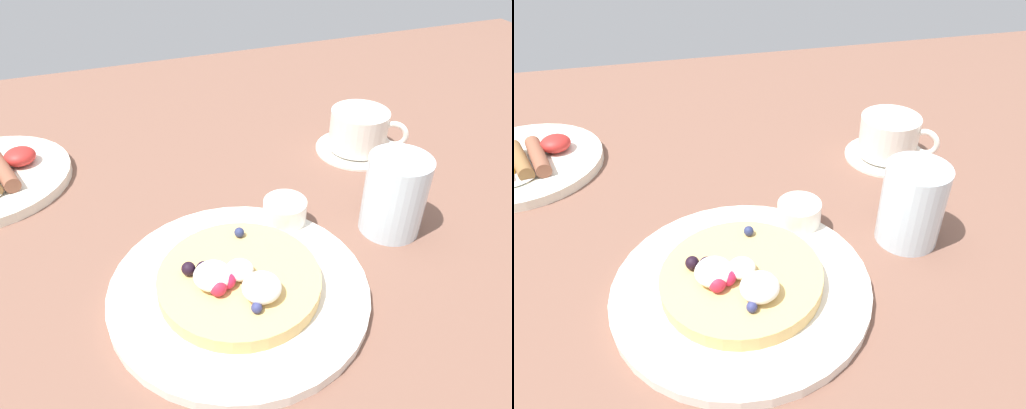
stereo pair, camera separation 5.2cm
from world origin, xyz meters
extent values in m
cube|color=brown|center=(0.00, 0.00, -0.01)|extent=(2.00, 1.30, 0.03)
cylinder|color=white|center=(0.00, -0.07, 0.01)|extent=(0.27, 0.27, 0.01)
cylinder|color=#DBB167|center=(0.00, -0.07, 0.02)|extent=(0.17, 0.17, 0.02)
sphere|color=black|center=(0.01, -0.10, 0.04)|extent=(0.01, 0.01, 0.01)
sphere|color=black|center=(-0.05, -0.05, 0.04)|extent=(0.01, 0.01, 0.01)
sphere|color=navy|center=(0.00, -0.07, 0.04)|extent=(0.01, 0.01, 0.01)
sphere|color=#C3223C|center=(-0.03, -0.09, 0.04)|extent=(0.02, 0.02, 0.02)
sphere|color=#C82B41|center=(0.00, -0.07, 0.04)|extent=(0.02, 0.02, 0.02)
sphere|color=black|center=(-0.03, -0.06, 0.04)|extent=(0.02, 0.02, 0.02)
sphere|color=navy|center=(0.00, -0.12, 0.04)|extent=(0.01, 0.01, 0.01)
sphere|color=navy|center=(0.02, -0.09, 0.04)|extent=(0.01, 0.01, 0.01)
sphere|color=#C51F44|center=(-0.02, -0.08, 0.04)|extent=(0.02, 0.02, 0.02)
sphere|color=black|center=(-0.02, -0.07, 0.04)|extent=(0.02, 0.02, 0.02)
sphere|color=navy|center=(0.02, -0.01, 0.04)|extent=(0.01, 0.01, 0.01)
ellipsoid|color=white|center=(-0.03, -0.07, 0.04)|extent=(0.04, 0.04, 0.02)
ellipsoid|color=white|center=(0.01, -0.10, 0.04)|extent=(0.04, 0.04, 0.02)
ellipsoid|color=white|center=(0.00, -0.07, 0.04)|extent=(0.03, 0.03, 0.02)
cylinder|color=white|center=(0.09, 0.02, 0.03)|extent=(0.05, 0.05, 0.03)
cylinder|color=maroon|center=(0.09, 0.02, 0.03)|extent=(0.04, 0.04, 0.00)
cylinder|color=brown|center=(-0.24, 0.23, 0.02)|extent=(0.05, 0.10, 0.02)
ellipsoid|color=#B22622|center=(-0.22, 0.26, 0.03)|extent=(0.04, 0.04, 0.02)
cylinder|color=white|center=(0.26, 0.15, 0.00)|extent=(0.12, 0.12, 0.01)
cylinder|color=white|center=(0.26, 0.15, 0.04)|extent=(0.09, 0.09, 0.06)
torus|color=white|center=(0.30, 0.12, 0.04)|extent=(0.04, 0.03, 0.04)
cylinder|color=#926B5C|center=(0.26, 0.15, 0.06)|extent=(0.07, 0.07, 0.00)
cylinder|color=silver|center=(0.21, -0.03, 0.05)|extent=(0.07, 0.07, 0.10)
camera|label=1|loc=(-0.10, -0.40, 0.38)|focal=33.64mm
camera|label=2|loc=(-0.05, -0.42, 0.38)|focal=33.64mm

